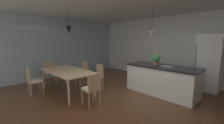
{
  "coord_description": "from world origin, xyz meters",
  "views": [
    {
      "loc": [
        2.45,
        -2.8,
        1.71
      ],
      "look_at": [
        -1.02,
        0.53,
        0.97
      ],
      "focal_mm": 23.06,
      "sensor_mm": 36.0,
      "label": 1
    }
  ],
  "objects_px": {
    "kitchen_island": "(162,79)",
    "chair_near_left": "(33,80)",
    "chair_kitchen_end": "(92,88)",
    "refrigerator": "(209,63)",
    "dining_table": "(67,72)",
    "chair_window_end": "(51,71)",
    "potted_plant_on_island": "(156,59)",
    "chair_far_right": "(97,76)",
    "chair_far_left": "(82,72)"
  },
  "relations": [
    {
      "from": "chair_far_left",
      "to": "kitchen_island",
      "type": "height_order",
      "value": "kitchen_island"
    },
    {
      "from": "potted_plant_on_island",
      "to": "chair_near_left",
      "type": "bearing_deg",
      "value": -129.13
    },
    {
      "from": "refrigerator",
      "to": "chair_far_right",
      "type": "bearing_deg",
      "value": -135.1
    },
    {
      "from": "dining_table",
      "to": "chair_far_left",
      "type": "bearing_deg",
      "value": 117.81
    },
    {
      "from": "dining_table",
      "to": "potted_plant_on_island",
      "type": "height_order",
      "value": "potted_plant_on_island"
    },
    {
      "from": "chair_window_end",
      "to": "chair_near_left",
      "type": "xyz_separation_m",
      "value": [
        0.93,
        -0.88,
        0.0
      ]
    },
    {
      "from": "dining_table",
      "to": "potted_plant_on_island",
      "type": "xyz_separation_m",
      "value": [
        1.99,
        2.14,
        0.43
      ]
    },
    {
      "from": "chair_window_end",
      "to": "chair_kitchen_end",
      "type": "height_order",
      "value": "same"
    },
    {
      "from": "dining_table",
      "to": "chair_window_end",
      "type": "relative_size",
      "value": 2.37
    },
    {
      "from": "chair_far_right",
      "to": "refrigerator",
      "type": "relative_size",
      "value": 0.45
    },
    {
      "from": "dining_table",
      "to": "chair_far_left",
      "type": "relative_size",
      "value": 2.37
    },
    {
      "from": "chair_far_left",
      "to": "chair_kitchen_end",
      "type": "height_order",
      "value": "same"
    },
    {
      "from": "dining_table",
      "to": "chair_far_right",
      "type": "distance_m",
      "value": 1.02
    },
    {
      "from": "chair_near_left",
      "to": "dining_table",
      "type": "bearing_deg",
      "value": 62.14
    },
    {
      "from": "refrigerator",
      "to": "chair_window_end",
      "type": "bearing_deg",
      "value": -141.98
    },
    {
      "from": "chair_kitchen_end",
      "to": "chair_near_left",
      "type": "distance_m",
      "value": 2.06
    },
    {
      "from": "potted_plant_on_island",
      "to": "chair_far_right",
      "type": "bearing_deg",
      "value": -140.42
    },
    {
      "from": "dining_table",
      "to": "kitchen_island",
      "type": "xyz_separation_m",
      "value": [
        2.21,
        2.14,
        -0.22
      ]
    },
    {
      "from": "chair_kitchen_end",
      "to": "potted_plant_on_island",
      "type": "height_order",
      "value": "potted_plant_on_island"
    },
    {
      "from": "chair_window_end",
      "to": "chair_near_left",
      "type": "distance_m",
      "value": 1.28
    },
    {
      "from": "dining_table",
      "to": "chair_kitchen_end",
      "type": "xyz_separation_m",
      "value": [
        1.4,
        -0.0,
        -0.2
      ]
    },
    {
      "from": "chair_kitchen_end",
      "to": "potted_plant_on_island",
      "type": "xyz_separation_m",
      "value": [
        0.59,
        2.14,
        0.63
      ]
    },
    {
      "from": "chair_near_left",
      "to": "potted_plant_on_island",
      "type": "height_order",
      "value": "potted_plant_on_island"
    },
    {
      "from": "chair_window_end",
      "to": "kitchen_island",
      "type": "relative_size",
      "value": 0.4
    },
    {
      "from": "potted_plant_on_island",
      "to": "chair_kitchen_end",
      "type": "bearing_deg",
      "value": -105.47
    },
    {
      "from": "chair_far_right",
      "to": "potted_plant_on_island",
      "type": "distance_m",
      "value": 2.08
    },
    {
      "from": "potted_plant_on_island",
      "to": "chair_window_end",
      "type": "bearing_deg",
      "value": -147.72
    },
    {
      "from": "chair_far_right",
      "to": "potted_plant_on_island",
      "type": "xyz_separation_m",
      "value": [
        1.53,
        1.26,
        0.63
      ]
    },
    {
      "from": "dining_table",
      "to": "kitchen_island",
      "type": "bearing_deg",
      "value": 44.04
    },
    {
      "from": "chair_far_left",
      "to": "potted_plant_on_island",
      "type": "height_order",
      "value": "potted_plant_on_island"
    },
    {
      "from": "chair_window_end",
      "to": "refrigerator",
      "type": "xyz_separation_m",
      "value": [
        4.56,
        3.56,
        0.48
      ]
    },
    {
      "from": "chair_kitchen_end",
      "to": "refrigerator",
      "type": "xyz_separation_m",
      "value": [
        1.76,
        3.56,
        0.48
      ]
    },
    {
      "from": "chair_far_left",
      "to": "refrigerator",
      "type": "height_order",
      "value": "refrigerator"
    },
    {
      "from": "kitchen_island",
      "to": "refrigerator",
      "type": "distance_m",
      "value": 1.77
    },
    {
      "from": "potted_plant_on_island",
      "to": "refrigerator",
      "type": "bearing_deg",
      "value": 50.64
    },
    {
      "from": "chair_kitchen_end",
      "to": "chair_far_right",
      "type": "bearing_deg",
      "value": 136.6
    },
    {
      "from": "chair_kitchen_end",
      "to": "kitchen_island",
      "type": "distance_m",
      "value": 2.29
    },
    {
      "from": "chair_near_left",
      "to": "potted_plant_on_island",
      "type": "bearing_deg",
      "value": 50.87
    },
    {
      "from": "chair_window_end",
      "to": "kitchen_island",
      "type": "height_order",
      "value": "kitchen_island"
    },
    {
      "from": "chair_far_right",
      "to": "chair_kitchen_end",
      "type": "bearing_deg",
      "value": -43.4
    },
    {
      "from": "kitchen_island",
      "to": "chair_window_end",
      "type": "bearing_deg",
      "value": -149.33
    },
    {
      "from": "chair_far_right",
      "to": "potted_plant_on_island",
      "type": "relative_size",
      "value": 2.38
    },
    {
      "from": "refrigerator",
      "to": "potted_plant_on_island",
      "type": "relative_size",
      "value": 5.24
    },
    {
      "from": "potted_plant_on_island",
      "to": "chair_far_left",
      "type": "bearing_deg",
      "value": -152.82
    },
    {
      "from": "chair_kitchen_end",
      "to": "refrigerator",
      "type": "height_order",
      "value": "refrigerator"
    },
    {
      "from": "kitchen_island",
      "to": "chair_near_left",
      "type": "bearing_deg",
      "value": -131.57
    },
    {
      "from": "chair_window_end",
      "to": "chair_far_right",
      "type": "xyz_separation_m",
      "value": [
        1.87,
        0.88,
        0.0
      ]
    },
    {
      "from": "chair_near_left",
      "to": "refrigerator",
      "type": "height_order",
      "value": "refrigerator"
    },
    {
      "from": "chair_window_end",
      "to": "chair_kitchen_end",
      "type": "xyz_separation_m",
      "value": [
        2.8,
        -0.0,
        0.0
      ]
    },
    {
      "from": "chair_kitchen_end",
      "to": "chair_far_left",
      "type": "bearing_deg",
      "value": 154.66
    }
  ]
}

